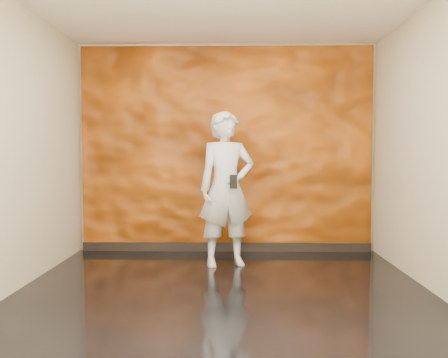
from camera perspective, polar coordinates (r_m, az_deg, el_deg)
room at (r=4.77m, az=-0.07°, el=3.81°), size 4.02×4.02×2.81m
feature_wall at (r=6.73m, az=0.27°, el=3.41°), size 3.90×0.06×2.75m
baseboard at (r=6.81m, az=0.26°, el=-7.77°), size 3.90×0.04×0.12m
man at (r=5.88m, az=0.28°, el=-1.11°), size 0.76×0.60×1.82m
phone at (r=5.61m, az=1.09°, el=-0.31°), size 0.09×0.03×0.16m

